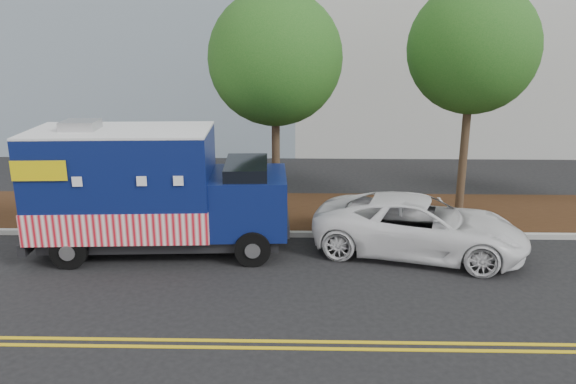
{
  "coord_description": "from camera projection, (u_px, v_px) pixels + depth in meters",
  "views": [
    {
      "loc": [
        2.28,
        -14.17,
        5.84
      ],
      "look_at": [
        1.93,
        0.6,
        1.6
      ],
      "focal_mm": 35.0,
      "sensor_mm": 36.0,
      "label": 1
    }
  ],
  "objects": [
    {
      "name": "tree_c",
      "position": [
        473.0,
        49.0,
        17.06
      ],
      "size": [
        3.99,
        3.99,
        7.33
      ],
      "color": "#38281C",
      "rests_on": "ground"
    },
    {
      "name": "ground",
      "position": [
        217.0,
        254.0,
        15.28
      ],
      "size": [
        120.0,
        120.0,
        0.0
      ],
      "primitive_type": "plane",
      "color": "black",
      "rests_on": "ground"
    },
    {
      "name": "white_car",
      "position": [
        420.0,
        226.0,
        15.13
      ],
      "size": [
        6.12,
        4.01,
        1.56
      ],
      "primitive_type": "imported",
      "rotation": [
        0.0,
        0.0,
        1.3
      ],
      "color": "white",
      "rests_on": "ground"
    },
    {
      "name": "curb",
      "position": [
        224.0,
        233.0,
        16.61
      ],
      "size": [
        120.0,
        0.18,
        0.15
      ],
      "primitive_type": "cube",
      "color": "#9E9E99",
      "rests_on": "ground"
    },
    {
      "name": "tree_b",
      "position": [
        275.0,
        59.0,
        17.2
      ],
      "size": [
        4.15,
        4.15,
        7.12
      ],
      "color": "#38281C",
      "rests_on": "ground"
    },
    {
      "name": "mulch_strip",
      "position": [
        232.0,
        212.0,
        18.62
      ],
      "size": [
        120.0,
        4.0,
        0.15
      ],
      "primitive_type": "cube",
      "color": "black",
      "rests_on": "ground"
    },
    {
      "name": "centerline_far",
      "position": [
        181.0,
        347.0,
        10.76
      ],
      "size": [
        120.0,
        0.1,
        0.01
      ],
      "primitive_type": "cube",
      "color": "gold",
      "rests_on": "ground"
    },
    {
      "name": "centerline_near",
      "position": [
        184.0,
        340.0,
        11.0
      ],
      "size": [
        120.0,
        0.1,
        0.01
      ],
      "primitive_type": "cube",
      "color": "gold",
      "rests_on": "ground"
    },
    {
      "name": "food_truck",
      "position": [
        148.0,
        193.0,
        15.09
      ],
      "size": [
        7.01,
        2.97,
        3.62
      ],
      "rotation": [
        0.0,
        0.0,
        0.06
      ],
      "color": "black",
      "rests_on": "ground"
    },
    {
      "name": "sign_post",
      "position": [
        147.0,
        193.0,
        16.72
      ],
      "size": [
        0.06,
        0.06,
        2.4
      ],
      "primitive_type": "cube",
      "color": "#473828",
      "rests_on": "ground"
    }
  ]
}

